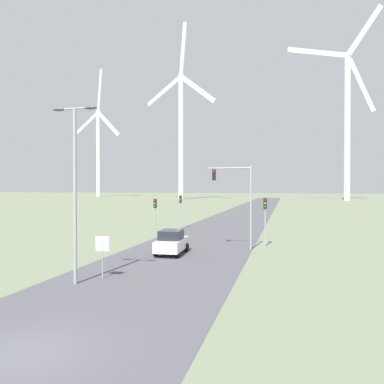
{
  "coord_description": "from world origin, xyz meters",
  "views": [
    {
      "loc": [
        7.62,
        -9.76,
        5.08
      ],
      "look_at": [
        0.0,
        20.37,
        4.65
      ],
      "focal_mm": 35.0,
      "sensor_mm": 36.0,
      "label": 1
    }
  ],
  "objects_px": {
    "traffic_light_post_near_right": "(265,211)",
    "wind_turbine_far_left": "(98,144)",
    "streetlamp": "(75,173)",
    "traffic_light_mast_overhead": "(237,191)",
    "stop_sign_near": "(102,249)",
    "car_approaching": "(172,242)",
    "traffic_light_post_mid_left": "(180,204)",
    "wind_turbine_center": "(347,112)",
    "wind_turbine_left": "(181,124)",
    "traffic_light_post_near_left": "(155,209)"
  },
  "relations": [
    {
      "from": "wind_turbine_far_left",
      "to": "traffic_light_post_mid_left",
      "type": "bearing_deg",
      "value": -58.27
    },
    {
      "from": "stop_sign_near",
      "to": "car_approaching",
      "type": "relative_size",
      "value": 0.56
    },
    {
      "from": "streetlamp",
      "to": "traffic_light_post_near_left",
      "type": "distance_m",
      "value": 18.92
    },
    {
      "from": "traffic_light_post_near_left",
      "to": "car_approaching",
      "type": "xyz_separation_m",
      "value": [
        4.57,
        -9.0,
        -1.91
      ]
    },
    {
      "from": "traffic_light_post_near_right",
      "to": "wind_turbine_far_left",
      "type": "xyz_separation_m",
      "value": [
        -94.61,
        147.05,
        24.97
      ]
    },
    {
      "from": "traffic_light_post_mid_left",
      "to": "wind_turbine_center",
      "type": "xyz_separation_m",
      "value": [
        34.13,
        103.46,
        29.72
      ]
    },
    {
      "from": "stop_sign_near",
      "to": "traffic_light_post_near_left",
      "type": "xyz_separation_m",
      "value": [
        -3.1,
        17.15,
        1.19
      ]
    },
    {
      "from": "traffic_light_post_near_left",
      "to": "traffic_light_post_mid_left",
      "type": "distance_m",
      "value": 7.81
    },
    {
      "from": "stop_sign_near",
      "to": "wind_turbine_center",
      "type": "xyz_separation_m",
      "value": [
        31.48,
        128.4,
        31.06
      ]
    },
    {
      "from": "traffic_light_post_near_left",
      "to": "wind_turbine_left",
      "type": "relative_size",
      "value": 0.05
    },
    {
      "from": "traffic_light_mast_overhead",
      "to": "car_approaching",
      "type": "bearing_deg",
      "value": -142.1
    },
    {
      "from": "stop_sign_near",
      "to": "traffic_light_post_mid_left",
      "type": "relative_size",
      "value": 0.58
    },
    {
      "from": "streetlamp",
      "to": "stop_sign_near",
      "type": "height_order",
      "value": "streetlamp"
    },
    {
      "from": "stop_sign_near",
      "to": "wind_turbine_center",
      "type": "distance_m",
      "value": 135.8
    },
    {
      "from": "car_approaching",
      "to": "wind_turbine_far_left",
      "type": "height_order",
      "value": "wind_turbine_far_left"
    },
    {
      "from": "car_approaching",
      "to": "traffic_light_post_mid_left",
      "type": "bearing_deg",
      "value": 103.76
    },
    {
      "from": "wind_turbine_left",
      "to": "traffic_light_mast_overhead",
      "type": "bearing_deg",
      "value": -72.03
    },
    {
      "from": "car_approaching",
      "to": "wind_turbine_left",
      "type": "height_order",
      "value": "wind_turbine_left"
    },
    {
      "from": "car_approaching",
      "to": "wind_turbine_far_left",
      "type": "distance_m",
      "value": 178.03
    },
    {
      "from": "car_approaching",
      "to": "wind_turbine_far_left",
      "type": "xyz_separation_m",
      "value": [
        -87.96,
        152.4,
        27.07
      ]
    },
    {
      "from": "traffic_light_post_mid_left",
      "to": "car_approaching",
      "type": "xyz_separation_m",
      "value": [
        4.11,
        -16.8,
        -2.05
      ]
    },
    {
      "from": "traffic_light_mast_overhead",
      "to": "wind_turbine_center",
      "type": "xyz_separation_m",
      "value": [
        25.53,
        116.77,
        27.94
      ]
    },
    {
      "from": "traffic_light_post_near_right",
      "to": "wind_turbine_center",
      "type": "bearing_deg",
      "value": 78.51
    },
    {
      "from": "streetlamp",
      "to": "traffic_light_post_near_left",
      "type": "height_order",
      "value": "streetlamp"
    },
    {
      "from": "stop_sign_near",
      "to": "wind_turbine_center",
      "type": "relative_size",
      "value": 0.03
    },
    {
      "from": "traffic_light_post_near_right",
      "to": "wind_turbine_center",
      "type": "relative_size",
      "value": 0.06
    },
    {
      "from": "traffic_light_post_near_right",
      "to": "wind_turbine_far_left",
      "type": "relative_size",
      "value": 0.06
    },
    {
      "from": "traffic_light_mast_overhead",
      "to": "traffic_light_post_mid_left",
      "type": "bearing_deg",
      "value": 122.85
    },
    {
      "from": "stop_sign_near",
      "to": "traffic_light_post_near_right",
      "type": "height_order",
      "value": "traffic_light_post_near_right"
    },
    {
      "from": "traffic_light_post_mid_left",
      "to": "wind_turbine_far_left",
      "type": "height_order",
      "value": "wind_turbine_far_left"
    },
    {
      "from": "streetlamp",
      "to": "traffic_light_post_mid_left",
      "type": "relative_size",
      "value": 2.28
    },
    {
      "from": "car_approaching",
      "to": "wind_turbine_center",
      "type": "xyz_separation_m",
      "value": [
        30.01,
        120.26,
        31.78
      ]
    },
    {
      "from": "streetlamp",
      "to": "traffic_light_post_mid_left",
      "type": "bearing_deg",
      "value": 93.94
    },
    {
      "from": "traffic_light_post_near_right",
      "to": "wind_turbine_far_left",
      "type": "height_order",
      "value": "wind_turbine_far_left"
    },
    {
      "from": "traffic_light_post_near_right",
      "to": "wind_turbine_left",
      "type": "xyz_separation_m",
      "value": [
        -40.44,
        116.15,
        28.11
      ]
    },
    {
      "from": "traffic_light_mast_overhead",
      "to": "wind_turbine_left",
      "type": "height_order",
      "value": "wind_turbine_left"
    },
    {
      "from": "stop_sign_near",
      "to": "traffic_light_mast_overhead",
      "type": "relative_size",
      "value": 0.34
    },
    {
      "from": "streetlamp",
      "to": "traffic_light_post_mid_left",
      "type": "xyz_separation_m",
      "value": [
        -1.81,
        26.33,
        -2.85
      ]
    },
    {
      "from": "traffic_light_post_near_left",
      "to": "traffic_light_mast_overhead",
      "type": "relative_size",
      "value": 0.56
    },
    {
      "from": "traffic_light_post_mid_left",
      "to": "wind_turbine_left",
      "type": "relative_size",
      "value": 0.06
    },
    {
      "from": "streetlamp",
      "to": "traffic_light_mast_overhead",
      "type": "relative_size",
      "value": 1.35
    },
    {
      "from": "car_approaching",
      "to": "wind_turbine_far_left",
      "type": "relative_size",
      "value": 0.06
    },
    {
      "from": "traffic_light_mast_overhead",
      "to": "wind_turbine_left",
      "type": "bearing_deg",
      "value": 107.97
    },
    {
      "from": "traffic_light_post_mid_left",
      "to": "wind_turbine_far_left",
      "type": "bearing_deg",
      "value": 121.73
    },
    {
      "from": "traffic_light_mast_overhead",
      "to": "wind_turbine_far_left",
      "type": "height_order",
      "value": "wind_turbine_far_left"
    },
    {
      "from": "stop_sign_near",
      "to": "traffic_light_post_near_left",
      "type": "height_order",
      "value": "traffic_light_post_near_left"
    },
    {
      "from": "traffic_light_post_near_left",
      "to": "traffic_light_mast_overhead",
      "type": "distance_m",
      "value": 10.77
    },
    {
      "from": "traffic_light_post_near_right",
      "to": "wind_turbine_left",
      "type": "bearing_deg",
      "value": 109.2
    },
    {
      "from": "streetlamp",
      "to": "traffic_light_mast_overhead",
      "type": "height_order",
      "value": "streetlamp"
    },
    {
      "from": "wind_turbine_left",
      "to": "wind_turbine_center",
      "type": "height_order",
      "value": "wind_turbine_center"
    }
  ]
}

